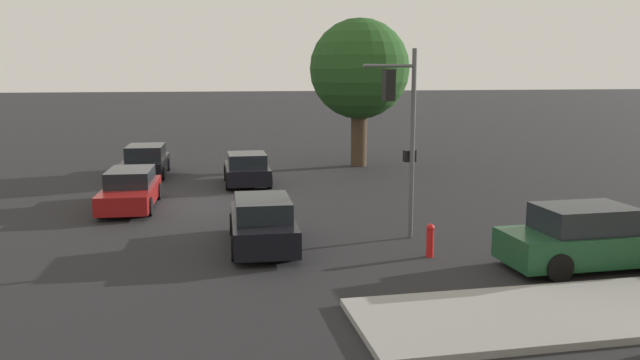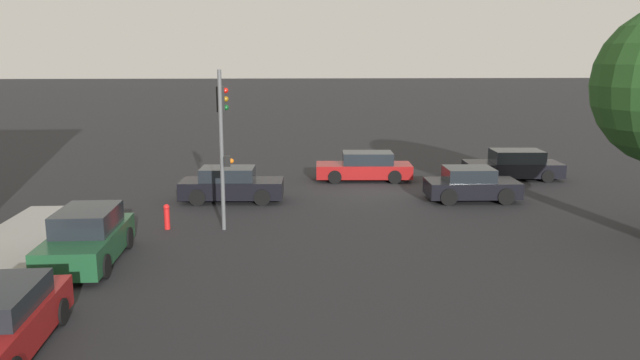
% 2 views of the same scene
% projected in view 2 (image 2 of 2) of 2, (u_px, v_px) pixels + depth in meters
% --- Properties ---
extents(ground_plane, '(300.00, 300.00, 0.00)m').
position_uv_depth(ground_plane, '(373.00, 190.00, 28.84)').
color(ground_plane, black).
extents(traffic_signal, '(0.64, 1.74, 5.62)m').
position_uv_depth(traffic_signal, '(222.00, 128.00, 21.86)').
color(traffic_signal, '#515456').
rests_on(traffic_signal, ground_plane).
extents(crossing_car_0, '(4.38, 1.99, 1.45)m').
position_uv_depth(crossing_car_0, '(231.00, 185.00, 26.46)').
color(crossing_car_0, black).
rests_on(crossing_car_0, ground_plane).
extents(crossing_car_1, '(3.90, 2.04, 1.42)m').
position_uv_depth(crossing_car_1, '(471.00, 185.00, 26.61)').
color(crossing_car_1, black).
rests_on(crossing_car_1, ground_plane).
extents(crossing_car_2, '(4.78, 2.05, 1.42)m').
position_uv_depth(crossing_car_2, '(365.00, 167.00, 30.93)').
color(crossing_car_2, maroon).
rests_on(crossing_car_2, ground_plane).
extents(crossing_car_3, '(4.80, 2.21, 1.46)m').
position_uv_depth(crossing_car_3, '(514.00, 165.00, 31.31)').
color(crossing_car_3, black).
rests_on(crossing_car_3, ground_plane).
extents(parked_car_0, '(1.96, 4.47, 1.62)m').
position_uv_depth(parked_car_0, '(87.00, 238.00, 18.51)').
color(parked_car_0, '#194728').
rests_on(parked_car_0, ground_plane).
extents(fire_hydrant, '(0.22, 0.22, 0.92)m').
position_uv_depth(fire_hydrant, '(167.00, 216.00, 22.16)').
color(fire_hydrant, red).
rests_on(fire_hydrant, ground_plane).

